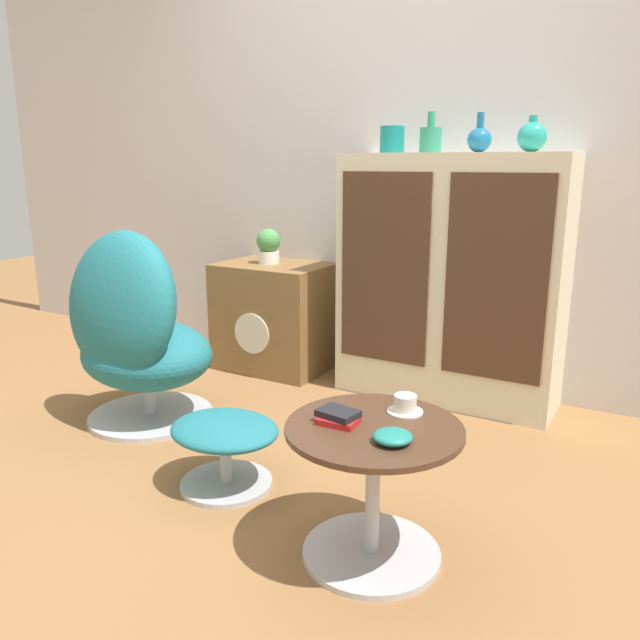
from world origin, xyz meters
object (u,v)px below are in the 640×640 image
object	(u,v)px
potted_plant	(268,245)
bowl	(393,437)
vase_inner_right	(479,139)
book_stack	(338,417)
sideboard	(450,280)
teacup	(405,405)
egg_chair	(134,333)
vase_rightmost	(532,137)
coffee_table	(373,483)
vase_leftmost	(392,140)
tv_console	(275,316)
vase_inner_left	(431,139)
ottoman	(225,438)

from	to	relation	value
potted_plant	bowl	size ratio (longest dim) A/B	1.79
vase_inner_right	book_stack	world-z (taller)	vase_inner_right
sideboard	teacup	bearing A→B (deg)	-76.89
vase_inner_right	potted_plant	size ratio (longest dim) A/B	0.90
egg_chair	vase_rightmost	size ratio (longest dim) A/B	5.88
vase_inner_right	teacup	distance (m)	1.54
vase_rightmost	book_stack	xyz separation A→B (m)	(-0.19, -1.46, -0.84)
coffee_table	vase_leftmost	distance (m)	1.86
vase_leftmost	egg_chair	bearing A→B (deg)	-127.36
egg_chair	book_stack	size ratio (longest dim) A/B	7.20
tv_console	egg_chair	world-z (taller)	egg_chair
sideboard	potted_plant	distance (m)	1.07
teacup	book_stack	distance (m)	0.22
vase_leftmost	vase_inner_right	xyz separation A→B (m)	(0.44, 0.00, -0.00)
egg_chair	vase_leftmost	distance (m)	1.56
vase_inner_left	potted_plant	size ratio (longest dim) A/B	0.96
sideboard	vase_rightmost	xyz separation A→B (m)	(0.34, 0.00, 0.68)
vase_inner_right	vase_rightmost	world-z (taller)	vase_inner_right
potted_plant	book_stack	distance (m)	1.89
egg_chair	coffee_table	bearing A→B (deg)	-15.62
coffee_table	egg_chair	bearing A→B (deg)	164.38
tv_console	potted_plant	size ratio (longest dim) A/B	3.16
egg_chair	teacup	xyz separation A→B (m)	(1.42, -0.25, 0.02)
tv_console	potted_plant	bearing A→B (deg)	178.91
tv_console	ottoman	distance (m)	1.42
egg_chair	book_stack	world-z (taller)	egg_chair
tv_console	vase_inner_right	world-z (taller)	vase_inner_right
ottoman	potted_plant	xyz separation A→B (m)	(-0.67, 1.27, 0.53)
vase_leftmost	teacup	xyz separation A→B (m)	(0.63, -1.28, -0.84)
egg_chair	book_stack	distance (m)	1.35
vase_inner_left	vase_rightmost	world-z (taller)	vase_inner_left
egg_chair	tv_console	bearing A→B (deg)	84.69
tv_console	vase_inner_right	distance (m)	1.50
coffee_table	vase_rightmost	bearing A→B (deg)	86.64
teacup	potted_plant	bearing A→B (deg)	137.73
sideboard	book_stack	world-z (taller)	sideboard
tv_console	vase_rightmost	size ratio (longest dim) A/B	3.99
vase_inner_right	teacup	bearing A→B (deg)	-81.49
ottoman	coffee_table	world-z (taller)	coffee_table
egg_chair	potted_plant	distance (m)	1.04
vase_rightmost	egg_chair	bearing A→B (deg)	-144.78
potted_plant	teacup	distance (m)	1.86
potted_plant	book_stack	world-z (taller)	potted_plant
ottoman	vase_inner_left	xyz separation A→B (m)	(0.27, 1.31, 1.10)
tv_console	vase_leftmost	world-z (taller)	vase_leftmost
ottoman	egg_chair	bearing A→B (deg)	159.45
vase_inner_right	book_stack	bearing A→B (deg)	-88.04
vase_inner_right	ottoman	bearing A→B (deg)	-111.21
vase_inner_left	ottoman	bearing A→B (deg)	-101.61
book_stack	teacup	bearing A→B (deg)	50.83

